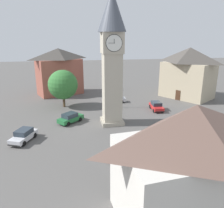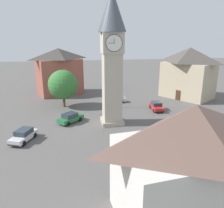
{
  "view_description": "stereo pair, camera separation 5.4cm",
  "coord_description": "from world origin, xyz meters",
  "px_view_note": "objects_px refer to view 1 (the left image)",
  "views": [
    {
      "loc": [
        6.07,
        31.44,
        12.69
      ],
      "look_at": [
        0.0,
        0.0,
        3.08
      ],
      "focal_mm": 35.54,
      "sensor_mm": 36.0,
      "label": 1
    },
    {
      "loc": [
        6.02,
        31.45,
        12.69
      ],
      "look_at": [
        0.0,
        0.0,
        3.08
      ],
      "focal_mm": 35.54,
      "sensor_mm": 36.0,
      "label": 2
    }
  ],
  "objects_px": {
    "clock_tower": "(112,49)",
    "car_black_far": "(115,99)",
    "car_white_side": "(123,152)",
    "building_corner_back": "(59,71)",
    "tree": "(63,85)",
    "car_red_corner": "(156,106)",
    "building_terrace_right": "(188,73)",
    "pedestrian": "(185,115)",
    "lamp_post": "(121,90)",
    "building_shop_left": "(191,163)",
    "car_blue_kerb": "(70,118)",
    "car_silver_kerb": "(24,135)"
  },
  "relations": [
    {
      "from": "car_red_corner",
      "to": "building_terrace_right",
      "type": "bearing_deg",
      "value": -143.14
    },
    {
      "from": "clock_tower",
      "to": "tree",
      "type": "height_order",
      "value": "clock_tower"
    },
    {
      "from": "car_silver_kerb",
      "to": "building_terrace_right",
      "type": "bearing_deg",
      "value": -152.72
    },
    {
      "from": "car_black_far",
      "to": "tree",
      "type": "xyz_separation_m",
      "value": [
        10.24,
        1.13,
        3.53
      ]
    },
    {
      "from": "car_red_corner",
      "to": "tree",
      "type": "distance_m",
      "value": 17.7
    },
    {
      "from": "clock_tower",
      "to": "car_black_far",
      "type": "xyz_separation_m",
      "value": [
        -2.87,
        -11.16,
        -10.4
      ]
    },
    {
      "from": "pedestrian",
      "to": "building_shop_left",
      "type": "bearing_deg",
      "value": 61.82
    },
    {
      "from": "car_blue_kerb",
      "to": "building_corner_back",
      "type": "distance_m",
      "value": 19.61
    },
    {
      "from": "pedestrian",
      "to": "building_corner_back",
      "type": "relative_size",
      "value": 0.15
    },
    {
      "from": "car_blue_kerb",
      "to": "pedestrian",
      "type": "height_order",
      "value": "pedestrian"
    },
    {
      "from": "building_shop_left",
      "to": "pedestrian",
      "type": "bearing_deg",
      "value": -118.18
    },
    {
      "from": "car_red_corner",
      "to": "lamp_post",
      "type": "distance_m",
      "value": 7.08
    },
    {
      "from": "clock_tower",
      "to": "car_black_far",
      "type": "distance_m",
      "value": 15.52
    },
    {
      "from": "car_red_corner",
      "to": "car_black_far",
      "type": "xyz_separation_m",
      "value": [
        6.28,
        -6.4,
        0.0
      ]
    },
    {
      "from": "car_blue_kerb",
      "to": "tree",
      "type": "xyz_separation_m",
      "value": [
        1.09,
        -8.54,
        3.53
      ]
    },
    {
      "from": "car_red_corner",
      "to": "clock_tower",
      "type": "bearing_deg",
      "value": 27.48
    },
    {
      "from": "car_blue_kerb",
      "to": "car_silver_kerb",
      "type": "bearing_deg",
      "value": 42.41
    },
    {
      "from": "clock_tower",
      "to": "pedestrian",
      "type": "distance_m",
      "value": 15.34
    },
    {
      "from": "car_white_side",
      "to": "building_terrace_right",
      "type": "height_order",
      "value": "building_terrace_right"
    },
    {
      "from": "car_blue_kerb",
      "to": "car_black_far",
      "type": "height_order",
      "value": "same"
    },
    {
      "from": "building_shop_left",
      "to": "building_terrace_right",
      "type": "xyz_separation_m",
      "value": [
        -17.28,
        -31.49,
        1.08
      ]
    },
    {
      "from": "building_shop_left",
      "to": "clock_tower",
      "type": "bearing_deg",
      "value": -84.68
    },
    {
      "from": "building_terrace_right",
      "to": "building_corner_back",
      "type": "height_order",
      "value": "building_terrace_right"
    },
    {
      "from": "lamp_post",
      "to": "pedestrian",
      "type": "bearing_deg",
      "value": 133.46
    },
    {
      "from": "building_corner_back",
      "to": "building_shop_left",
      "type": "bearing_deg",
      "value": 104.27
    },
    {
      "from": "pedestrian",
      "to": "building_terrace_right",
      "type": "distance_m",
      "value": 16.16
    },
    {
      "from": "pedestrian",
      "to": "building_shop_left",
      "type": "xyz_separation_m",
      "value": [
        9.63,
        17.97,
        3.39
      ]
    },
    {
      "from": "tree",
      "to": "building_shop_left",
      "type": "distance_m",
      "value": 30.71
    },
    {
      "from": "car_red_corner",
      "to": "car_silver_kerb",
      "type": "bearing_deg",
      "value": 22.15
    },
    {
      "from": "clock_tower",
      "to": "building_corner_back",
      "type": "xyz_separation_m",
      "value": [
        8.31,
        -20.46,
        -5.86
      ]
    },
    {
      "from": "building_terrace_right",
      "to": "lamp_post",
      "type": "xyz_separation_m",
      "value": [
        15.93,
        4.78,
        -2.06
      ]
    },
    {
      "from": "car_silver_kerb",
      "to": "pedestrian",
      "type": "relative_size",
      "value": 2.64
    },
    {
      "from": "clock_tower",
      "to": "pedestrian",
      "type": "relative_size",
      "value": 11.32
    },
    {
      "from": "clock_tower",
      "to": "building_corner_back",
      "type": "height_order",
      "value": "clock_tower"
    },
    {
      "from": "car_blue_kerb",
      "to": "car_black_far",
      "type": "relative_size",
      "value": 0.98
    },
    {
      "from": "car_white_side",
      "to": "building_terrace_right",
      "type": "relative_size",
      "value": 0.34
    },
    {
      "from": "building_terrace_right",
      "to": "building_shop_left",
      "type": "bearing_deg",
      "value": 61.24
    },
    {
      "from": "car_silver_kerb",
      "to": "pedestrian",
      "type": "distance_m",
      "value": 23.8
    },
    {
      "from": "car_red_corner",
      "to": "lamp_post",
      "type": "relative_size",
      "value": 0.83
    },
    {
      "from": "building_corner_back",
      "to": "lamp_post",
      "type": "distance_m",
      "value": 17.45
    },
    {
      "from": "pedestrian",
      "to": "car_black_far",
      "type": "bearing_deg",
      "value": -55.55
    },
    {
      "from": "car_white_side",
      "to": "tree",
      "type": "bearing_deg",
      "value": -72.23
    },
    {
      "from": "car_white_side",
      "to": "car_black_far",
      "type": "distance_m",
      "value": 21.91
    },
    {
      "from": "car_silver_kerb",
      "to": "car_red_corner",
      "type": "xyz_separation_m",
      "value": [
        -21.38,
        -8.7,
        0.0
      ]
    },
    {
      "from": "car_black_far",
      "to": "building_shop_left",
      "type": "distance_m",
      "value": 30.67
    },
    {
      "from": "building_shop_left",
      "to": "lamp_post",
      "type": "relative_size",
      "value": 2.12
    },
    {
      "from": "building_terrace_right",
      "to": "pedestrian",
      "type": "bearing_deg",
      "value": 60.47
    },
    {
      "from": "car_blue_kerb",
      "to": "lamp_post",
      "type": "bearing_deg",
      "value": -147.81
    },
    {
      "from": "car_white_side",
      "to": "building_corner_back",
      "type": "bearing_deg",
      "value": -76.36
    },
    {
      "from": "car_black_far",
      "to": "car_red_corner",
      "type": "bearing_deg",
      "value": 134.46
    }
  ]
}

